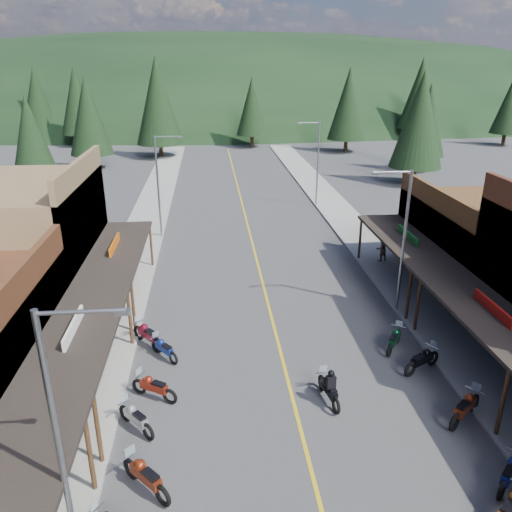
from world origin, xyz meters
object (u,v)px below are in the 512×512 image
object	(u,v)px
bike_east_9	(394,339)
pine_9	(428,120)
streetlight_3	(316,160)
pine_10	(88,116)
pine_1	(77,101)
pine_7	(37,98)
bike_east_8	(422,359)
pine_2	(158,101)
bike_west_7	(136,417)
pine_11	(420,120)
bike_east_5	(511,507)
bike_west_8	(154,386)
bike_west_6	(146,475)
bike_east_7	(466,406)
streetlight_2	(402,236)
pine_6	(510,105)
pedestrian_east_b	(381,249)
pine_4	(348,104)
pine_8	(30,133)
shop_west_3	(22,244)
bike_west_10	(148,334)
shop_east_3	(485,245)
streetlight_1	(160,182)
streetlight_0	(63,437)
rider_on_bike	(329,388)
bike_west_9	(164,348)
bike_east_6	(510,471)
pine_3	(252,106)
pine_5	(420,93)

from	to	relation	value
bike_east_9	pine_9	bearing A→B (deg)	101.02
streetlight_3	pine_10	distance (m)	32.06
streetlight_3	pine_1	size ratio (longest dim) A/B	0.64
pine_7	bike_east_8	world-z (taller)	pine_7
pine_2	bike_west_7	distance (m)	59.16
pine_11	bike_east_5	world-z (taller)	pine_11
pine_9	bike_west_8	distance (m)	53.17
bike_west_6	bike_east_7	distance (m)	12.18
streetlight_2	pine_6	distance (m)	68.30
bike_west_7	bike_east_7	distance (m)	12.67
pine_2	bike_west_6	bearing A→B (deg)	-85.83
pine_1	pedestrian_east_b	distance (m)	64.09
streetlight_2	pine_11	bearing A→B (deg)	66.49
bike_east_9	bike_east_7	bearing A→B (deg)	-44.81
bike_east_9	pine_2	bearing A→B (deg)	141.37
pine_4	bike_east_8	world-z (taller)	pine_4
streetlight_3	pine_8	world-z (taller)	pine_8
shop_west_3	bike_west_10	xyz separation A→B (m)	(7.37, -5.77, -2.85)
shop_east_3	pine_11	size ratio (longest dim) A/B	0.88
pine_11	bike_east_5	bearing A→B (deg)	-108.26
pine_4	bike_west_6	distance (m)	68.08
pine_9	bike_east_7	size ratio (longest dim) A/B	4.67
bike_west_8	bike_east_7	bearing A→B (deg)	-70.65
shop_east_3	bike_east_9	distance (m)	11.14
pine_8	bike_west_6	bearing A→B (deg)	-69.27
shop_east_3	streetlight_1	size ratio (longest dim) A/B	1.36
shop_west_3	bike_east_9	world-z (taller)	shop_west_3
shop_west_3	streetlight_0	size ratio (longest dim) A/B	1.36
pine_6	pine_4	bearing A→B (deg)	-171.87
pine_4	bike_east_5	distance (m)	67.29
rider_on_bike	pedestrian_east_b	bearing A→B (deg)	55.41
streetlight_3	pine_1	distance (m)	50.65
pine_7	bike_west_9	distance (m)	76.70
streetlight_3	bike_west_8	world-z (taller)	streetlight_3
shop_east_3	bike_east_7	distance (m)	14.62
bike_west_9	bike_east_5	bearing A→B (deg)	-81.61
pine_4	bike_west_8	bearing A→B (deg)	-112.00
pine_2	bike_east_6	size ratio (longest dim) A/B	6.74
pine_7	bike_east_8	distance (m)	83.34
bike_east_8	rider_on_bike	size ratio (longest dim) A/B	0.99
pine_7	pine_11	xyz separation A→B (m)	(52.00, -38.00, -0.05)
shop_east_3	bike_west_8	bearing A→B (deg)	-152.78
streetlight_1	pine_11	xyz separation A→B (m)	(26.95, 16.00, 2.73)
pine_6	bike_east_5	distance (m)	80.89
bike_west_8	rider_on_bike	xyz separation A→B (m)	(7.17, -0.85, 0.04)
streetlight_0	bike_west_10	xyz separation A→B (m)	(0.54, 11.53, -3.79)
pine_6	pine_7	xyz separation A→B (m)	(-78.00, 12.00, 0.75)
pine_3	pine_4	size ratio (longest dim) A/B	0.88
pine_5	pedestrian_east_b	xyz separation A→B (m)	(-25.43, -56.85, -6.97)
pine_3	bike_west_10	bearing A→B (deg)	-99.77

